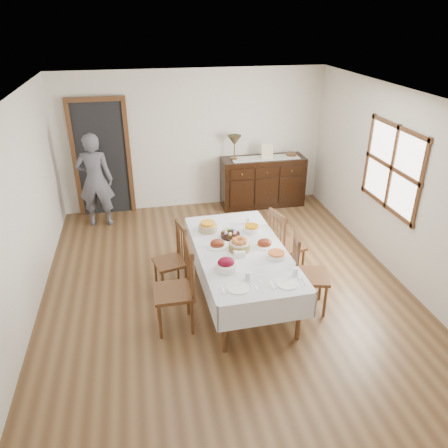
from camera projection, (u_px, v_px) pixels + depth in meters
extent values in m
plane|color=brown|center=(225.00, 287.00, 6.15)|extent=(6.00, 6.00, 0.00)
cube|color=white|center=(226.00, 99.00, 5.00)|extent=(5.00, 6.00, 0.02)
cube|color=silver|center=(194.00, 141.00, 8.21)|extent=(5.00, 0.02, 2.60)
cube|color=silver|center=(315.00, 377.00, 2.94)|extent=(5.00, 0.02, 2.60)
cube|color=silver|center=(18.00, 220.00, 5.13)|extent=(0.02, 6.00, 2.60)
cube|color=silver|center=(403.00, 189.00, 6.02)|extent=(0.02, 6.00, 2.60)
cube|color=white|center=(393.00, 168.00, 6.19)|extent=(0.02, 1.30, 1.10)
cube|color=#53311A|center=(392.00, 168.00, 6.19)|extent=(0.03, 1.46, 1.26)
cube|color=black|center=(102.00, 159.00, 7.99)|extent=(0.90, 0.06, 2.10)
cube|color=#53311A|center=(102.00, 160.00, 7.97)|extent=(1.04, 0.08, 2.18)
cube|color=silver|center=(241.00, 251.00, 5.59)|extent=(1.16, 2.20, 0.04)
cylinder|color=#53311A|center=(224.00, 327.00, 4.86)|extent=(0.06, 0.06, 0.70)
cylinder|color=#53311A|center=(299.00, 315.00, 5.04)|extent=(0.06, 0.06, 0.70)
cylinder|color=#53311A|center=(195.00, 247.00, 6.49)|extent=(0.06, 0.06, 0.70)
cylinder|color=#53311A|center=(253.00, 240.00, 6.67)|extent=(0.06, 0.06, 0.70)
cube|color=silver|center=(199.00, 266.00, 5.54)|extent=(0.09, 2.21, 0.34)
cube|color=silver|center=(281.00, 256.00, 5.77)|extent=(0.09, 2.21, 0.34)
cube|color=silver|center=(268.00, 312.00, 4.70)|extent=(1.13, 0.06, 0.34)
cube|color=silver|center=(222.00, 224.00, 6.61)|extent=(1.13, 0.06, 0.34)
cube|color=#53311A|center=(174.00, 292.00, 5.19)|extent=(0.47, 0.47, 0.04)
cylinder|color=#53311A|center=(158.00, 303.00, 5.43)|extent=(0.04, 0.04, 0.48)
cylinder|color=#53311A|center=(160.00, 322.00, 5.10)|extent=(0.04, 0.04, 0.48)
cylinder|color=#53311A|center=(188.00, 299.00, 5.50)|extent=(0.04, 0.04, 0.48)
cylinder|color=#53311A|center=(192.00, 318.00, 5.17)|extent=(0.04, 0.04, 0.48)
cylinder|color=#53311A|center=(188.00, 259.00, 5.26)|extent=(0.04, 0.04, 0.63)
cylinder|color=#53311A|center=(193.00, 277.00, 4.91)|extent=(0.04, 0.04, 0.63)
cube|color=#53311A|center=(190.00, 248.00, 4.97)|extent=(0.05, 0.45, 0.09)
cylinder|color=#53311A|center=(189.00, 265.00, 5.18)|extent=(0.02, 0.02, 0.51)
cylinder|color=#53311A|center=(190.00, 270.00, 5.10)|extent=(0.02, 0.02, 0.51)
cylinder|color=#53311A|center=(192.00, 274.00, 5.01)|extent=(0.02, 0.02, 0.51)
cube|color=#53311A|center=(170.00, 262.00, 5.93)|extent=(0.49, 0.49, 0.04)
cylinder|color=#53311A|center=(156.00, 273.00, 6.10)|extent=(0.03, 0.03, 0.41)
cylinder|color=#53311A|center=(163.00, 285.00, 5.83)|extent=(0.03, 0.03, 0.41)
cylinder|color=#53311A|center=(178.00, 268.00, 6.22)|extent=(0.03, 0.03, 0.41)
cylinder|color=#53311A|center=(186.00, 280.00, 5.96)|extent=(0.03, 0.03, 0.41)
cylinder|color=#53311A|center=(177.00, 237.00, 6.02)|extent=(0.04, 0.04, 0.54)
cylinder|color=#53311A|center=(186.00, 248.00, 5.74)|extent=(0.04, 0.04, 0.54)
cube|color=#53311A|center=(181.00, 227.00, 5.77)|extent=(0.13, 0.38, 0.08)
cylinder|color=#53311A|center=(180.00, 241.00, 5.96)|extent=(0.02, 0.02, 0.44)
cylinder|color=#53311A|center=(182.00, 243.00, 5.89)|extent=(0.02, 0.02, 0.44)
cylinder|color=#53311A|center=(184.00, 246.00, 5.82)|extent=(0.02, 0.02, 0.44)
cube|color=#53311A|center=(310.00, 276.00, 5.53)|extent=(0.55, 0.55, 0.04)
cylinder|color=#53311A|center=(325.00, 301.00, 5.47)|extent=(0.04, 0.04, 0.46)
cylinder|color=#53311A|center=(320.00, 285.00, 5.80)|extent=(0.04, 0.04, 0.46)
cylinder|color=#53311A|center=(296.00, 301.00, 5.49)|extent=(0.04, 0.04, 0.46)
cylinder|color=#53311A|center=(293.00, 284.00, 5.81)|extent=(0.04, 0.04, 0.46)
cylinder|color=#53311A|center=(297.00, 263.00, 5.23)|extent=(0.04, 0.04, 0.60)
cylinder|color=#53311A|center=(294.00, 248.00, 5.58)|extent=(0.04, 0.04, 0.60)
cube|color=#53311A|center=(297.00, 237.00, 5.29)|extent=(0.15, 0.43, 0.09)
cylinder|color=#53311A|center=(296.00, 261.00, 5.33)|extent=(0.02, 0.02, 0.49)
cylinder|color=#53311A|center=(296.00, 257.00, 5.42)|extent=(0.02, 0.02, 0.49)
cylinder|color=#53311A|center=(295.00, 253.00, 5.50)|extent=(0.02, 0.02, 0.49)
cube|color=#53311A|center=(287.00, 246.00, 6.28)|extent=(0.53, 0.53, 0.04)
cylinder|color=#53311A|center=(303.00, 263.00, 6.32)|extent=(0.04, 0.04, 0.44)
cylinder|color=#53311A|center=(289.00, 252.00, 6.60)|extent=(0.04, 0.04, 0.44)
cylinder|color=#53311A|center=(283.00, 269.00, 6.18)|extent=(0.04, 0.04, 0.44)
cylinder|color=#53311A|center=(270.00, 258.00, 6.45)|extent=(0.04, 0.04, 0.44)
cylinder|color=#53311A|center=(284.00, 237.00, 5.93)|extent=(0.04, 0.04, 0.57)
cylinder|color=#53311A|center=(270.00, 226.00, 6.22)|extent=(0.04, 0.04, 0.57)
cube|color=#53311A|center=(278.00, 216.00, 5.97)|extent=(0.15, 0.40, 0.08)
cylinder|color=#53311A|center=(281.00, 235.00, 6.01)|extent=(0.02, 0.02, 0.47)
cylinder|color=#53311A|center=(277.00, 233.00, 6.09)|extent=(0.02, 0.02, 0.47)
cylinder|color=#53311A|center=(273.00, 230.00, 6.16)|extent=(0.02, 0.02, 0.47)
cube|color=black|center=(262.00, 182.00, 8.56)|extent=(1.61, 0.54, 0.97)
cube|color=black|center=(242.00, 174.00, 8.10)|extent=(0.45, 0.02, 0.19)
sphere|color=brown|center=(242.00, 174.00, 8.08)|extent=(0.03, 0.03, 0.03)
cube|color=black|center=(267.00, 172.00, 8.19)|extent=(0.45, 0.02, 0.19)
sphere|color=brown|center=(267.00, 173.00, 8.17)|extent=(0.03, 0.03, 0.03)
cube|color=black|center=(292.00, 171.00, 8.27)|extent=(0.45, 0.02, 0.19)
sphere|color=brown|center=(292.00, 171.00, 8.25)|extent=(0.03, 0.03, 0.03)
imported|color=#53535E|center=(95.00, 177.00, 7.58)|extent=(0.59, 0.40, 1.80)
cylinder|color=olive|center=(239.00, 247.00, 5.55)|extent=(0.27, 0.27, 0.09)
cylinder|color=silver|center=(239.00, 243.00, 5.53)|extent=(0.24, 0.24, 0.02)
sphere|color=#BE662F|center=(245.00, 241.00, 5.53)|extent=(0.08, 0.08, 0.08)
sphere|color=#BE662F|center=(242.00, 239.00, 5.57)|extent=(0.08, 0.08, 0.08)
sphere|color=#BE662F|center=(238.00, 239.00, 5.58)|extent=(0.08, 0.08, 0.08)
sphere|color=#BE662F|center=(235.00, 240.00, 5.55)|extent=(0.08, 0.08, 0.08)
sphere|color=#BE662F|center=(234.00, 242.00, 5.50)|extent=(0.08, 0.08, 0.08)
sphere|color=#BE662F|center=(236.00, 243.00, 5.47)|extent=(0.08, 0.08, 0.08)
sphere|color=#BE662F|center=(241.00, 244.00, 5.46)|extent=(0.08, 0.08, 0.08)
sphere|color=#BE662F|center=(244.00, 242.00, 5.48)|extent=(0.08, 0.08, 0.08)
cylinder|color=black|center=(230.00, 235.00, 5.88)|extent=(0.26, 0.26, 0.05)
ellipsoid|color=pink|center=(235.00, 231.00, 5.87)|extent=(0.05, 0.05, 0.06)
ellipsoid|color=#76A3E7|center=(233.00, 230.00, 5.92)|extent=(0.05, 0.05, 0.06)
ellipsoid|color=#88E171|center=(228.00, 229.00, 5.92)|extent=(0.05, 0.05, 0.06)
ellipsoid|color=#E4B759|center=(225.00, 231.00, 5.88)|extent=(0.05, 0.05, 0.06)
ellipsoid|color=#DF9EED|center=(226.00, 233.00, 5.82)|extent=(0.05, 0.05, 0.06)
ellipsoid|color=#F9FF67|center=(230.00, 234.00, 5.80)|extent=(0.05, 0.05, 0.06)
ellipsoid|color=pink|center=(234.00, 233.00, 5.82)|extent=(0.05, 0.05, 0.06)
cylinder|color=white|center=(217.00, 246.00, 5.66)|extent=(0.29, 0.29, 0.02)
ellipsoid|color=maroon|center=(217.00, 243.00, 5.65)|extent=(0.19, 0.16, 0.11)
cylinder|color=white|center=(264.00, 245.00, 5.68)|extent=(0.28, 0.28, 0.01)
ellipsoid|color=maroon|center=(265.00, 243.00, 5.67)|extent=(0.19, 0.16, 0.11)
cylinder|color=white|center=(226.00, 267.00, 5.14)|extent=(0.26, 0.26, 0.08)
ellipsoid|color=maroon|center=(226.00, 262.00, 5.11)|extent=(0.20, 0.17, 0.11)
cylinder|color=white|center=(252.00, 229.00, 6.03)|extent=(0.23, 0.23, 0.07)
cylinder|color=orange|center=(252.00, 226.00, 6.00)|extent=(0.18, 0.18, 0.03)
cylinder|color=tan|center=(208.00, 228.00, 6.04)|extent=(0.26, 0.26, 0.09)
cylinder|color=orange|center=(208.00, 223.00, 6.01)|extent=(0.20, 0.20, 0.04)
cylinder|color=white|center=(276.00, 255.00, 5.40)|extent=(0.24, 0.24, 0.05)
cylinder|color=orange|center=(276.00, 253.00, 5.39)|extent=(0.20, 0.20, 0.02)
cube|color=white|center=(240.00, 254.00, 5.42)|extent=(0.14, 0.09, 0.07)
cylinder|color=white|center=(238.00, 288.00, 4.80)|extent=(0.25, 0.25, 0.01)
cube|color=silver|center=(223.00, 290.00, 4.78)|extent=(0.08, 0.12, 0.01)
cube|color=silver|center=(223.00, 290.00, 4.77)|extent=(0.02, 0.16, 0.01)
cube|color=silver|center=(252.00, 287.00, 4.83)|extent=(0.02, 0.18, 0.01)
cube|color=silver|center=(256.00, 286.00, 4.84)|extent=(0.02, 0.14, 0.01)
cylinder|color=white|center=(248.00, 276.00, 4.94)|extent=(0.07, 0.07, 0.10)
cylinder|color=white|center=(287.00, 284.00, 4.88)|extent=(0.25, 0.25, 0.01)
cube|color=silver|center=(272.00, 285.00, 4.86)|extent=(0.08, 0.12, 0.01)
cube|color=silver|center=(272.00, 285.00, 4.85)|extent=(0.02, 0.16, 0.01)
cube|color=silver|center=(301.00, 282.00, 4.91)|extent=(0.02, 0.18, 0.01)
cube|color=silver|center=(304.00, 282.00, 4.92)|extent=(0.02, 0.14, 0.01)
cylinder|color=white|center=(295.00, 272.00, 5.02)|extent=(0.07, 0.07, 0.10)
cylinder|color=white|center=(214.00, 222.00, 6.19)|extent=(0.06, 0.06, 0.09)
cylinder|color=white|center=(248.00, 221.00, 6.24)|extent=(0.07, 0.07, 0.10)
cube|color=silver|center=(265.00, 158.00, 8.33)|extent=(1.30, 0.35, 0.01)
cylinder|color=brown|center=(234.00, 159.00, 8.25)|extent=(0.12, 0.12, 0.03)
cylinder|color=brown|center=(234.00, 152.00, 8.19)|extent=(0.02, 0.02, 0.25)
cone|color=#40361F|center=(234.00, 140.00, 8.09)|extent=(0.26, 0.26, 0.18)
cube|color=beige|center=(267.00, 152.00, 8.22)|extent=(0.22, 0.08, 0.28)
cylinder|color=#53311A|center=(291.00, 154.00, 8.45)|extent=(0.20, 0.20, 0.06)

